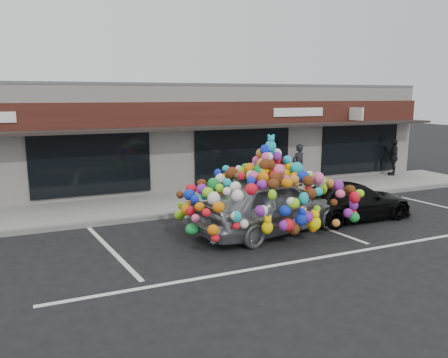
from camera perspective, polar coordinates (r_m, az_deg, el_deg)
name	(u,v)px	position (r m, az deg, el deg)	size (l,w,h in m)	color
ground	(230,237)	(12.17, 0.79, -7.55)	(90.00, 90.00, 0.00)	black
shop_building	(153,134)	(19.64, -9.25, 5.83)	(24.00, 7.20, 4.31)	white
sidewalk	(185,202)	(15.75, -5.11, -3.02)	(26.00, 3.00, 0.15)	gray
kerb	(199,212)	(14.37, -3.25, -4.35)	(26.00, 0.18, 0.16)	slate
parking_stripe_left	(111,250)	(11.52, -14.53, -8.98)	(0.12, 4.40, 0.01)	silver
parking_stripe_mid	(311,223)	(13.65, 11.31, -5.69)	(0.12, 4.40, 0.01)	silver
parking_stripe_right	(440,206)	(17.21, 26.37, -3.17)	(0.12, 4.40, 0.01)	silver
lane_line	(342,254)	(11.29, 15.13, -9.42)	(14.00, 0.12, 0.01)	silver
toy_car	(271,198)	(12.44, 6.17, -2.49)	(3.38, 5.31, 2.91)	#ACB4B8
black_sedan	(351,201)	(14.28, 16.31, -2.76)	(4.06, 1.65, 1.18)	black
pedestrian_a	(298,165)	(18.13, 9.66, 1.77)	(0.64, 0.42, 1.75)	black
pedestrian_c	(394,157)	(21.92, 21.28, 2.67)	(0.41, 0.99, 1.69)	#29262C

